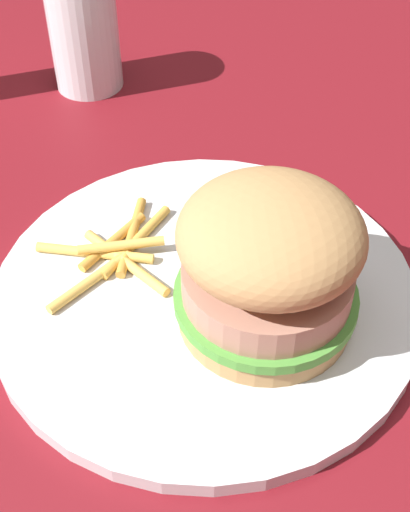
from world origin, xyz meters
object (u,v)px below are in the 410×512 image
plate (205,294)px  sandwich (269,263)px  fries_pile (117,251)px  drink_glass (80,41)px

plate → sandwich: bearing=121.6°
plate → sandwich: 0.07m
fries_pile → sandwich: bearing=126.1°
plate → sandwich: sandwich is taller
plate → sandwich: (-0.02, 0.04, 0.06)m
fries_pile → drink_glass: bearing=-102.2°
sandwich → fries_pile: size_ratio=1.05×
sandwich → drink_glass: size_ratio=1.13×
sandwich → drink_glass: (0.01, -0.34, -0.02)m
plate → fries_pile: size_ratio=2.60×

